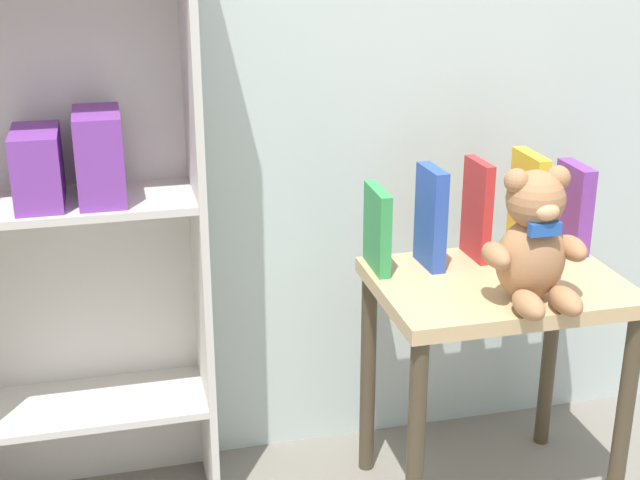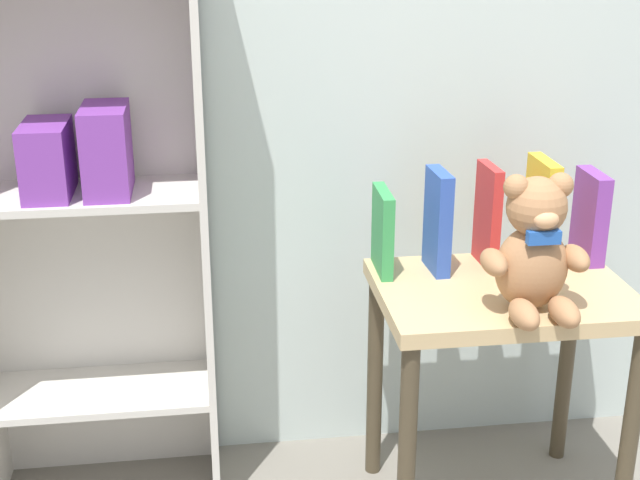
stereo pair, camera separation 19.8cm
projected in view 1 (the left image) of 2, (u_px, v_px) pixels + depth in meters
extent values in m
cube|color=beige|center=(197.00, 195.00, 2.03)|extent=(0.02, 0.27, 1.59)
cube|color=beige|center=(74.00, 187.00, 2.08)|extent=(0.56, 0.02, 1.59)
cube|color=beige|center=(94.00, 403.00, 2.15)|extent=(0.53, 0.25, 0.02)
cube|color=beige|center=(73.00, 203.00, 1.97)|extent=(0.53, 0.25, 0.02)
cube|color=purple|center=(38.00, 168.00, 1.91)|extent=(0.10, 0.19, 0.16)
cube|color=purple|center=(99.00, 156.00, 1.94)|extent=(0.10, 0.19, 0.20)
cube|color=tan|center=(498.00, 286.00, 2.08)|extent=(0.57, 0.42, 0.04)
cylinder|color=#453A29|center=(415.00, 453.00, 1.96)|extent=(0.04, 0.04, 0.56)
cylinder|color=#453A29|center=(623.00, 423.00, 2.08)|extent=(0.04, 0.04, 0.56)
cylinder|color=#453A29|center=(368.00, 374.00, 2.29)|extent=(0.04, 0.04, 0.56)
cylinder|color=#453A29|center=(550.00, 352.00, 2.41)|extent=(0.04, 0.04, 0.56)
ellipsoid|color=#A8754C|center=(530.00, 259.00, 1.94)|extent=(0.16, 0.12, 0.19)
sphere|color=#A8754C|center=(536.00, 199.00, 1.89)|extent=(0.13, 0.13, 0.13)
sphere|color=#A8754C|center=(517.00, 181.00, 1.87)|extent=(0.05, 0.05, 0.05)
sphere|color=#A8754C|center=(558.00, 178.00, 1.89)|extent=(0.05, 0.05, 0.05)
ellipsoid|color=tan|center=(547.00, 212.00, 1.85)|extent=(0.05, 0.04, 0.04)
ellipsoid|color=#A8754C|center=(496.00, 255.00, 1.90)|extent=(0.05, 0.10, 0.05)
ellipsoid|color=#A8754C|center=(572.00, 248.00, 1.94)|extent=(0.05, 0.10, 0.05)
ellipsoid|color=#A8754C|center=(528.00, 305.00, 1.87)|extent=(0.06, 0.11, 0.06)
ellipsoid|color=#A8754C|center=(566.00, 301.00, 1.89)|extent=(0.06, 0.11, 0.06)
cube|color=#2356B2|center=(545.00, 229.00, 1.86)|extent=(0.07, 0.02, 0.03)
cube|color=#33934C|center=(377.00, 229.00, 2.10)|extent=(0.03, 0.15, 0.20)
cube|color=#2D51B7|center=(431.00, 217.00, 2.11)|extent=(0.04, 0.12, 0.24)
cube|color=red|center=(477.00, 210.00, 2.16)|extent=(0.03, 0.12, 0.25)
cube|color=gold|center=(528.00, 205.00, 2.18)|extent=(0.03, 0.15, 0.26)
cube|color=purple|center=(573.00, 207.00, 2.22)|extent=(0.04, 0.14, 0.22)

